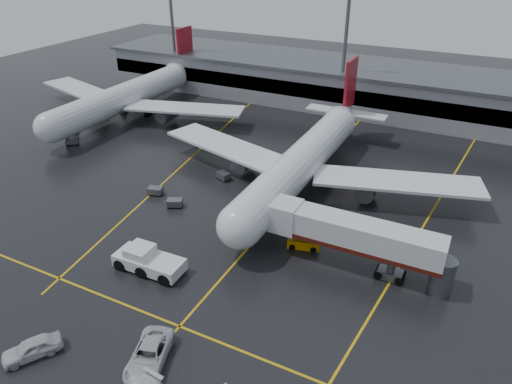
% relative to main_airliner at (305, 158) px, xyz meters
% --- Properties ---
extents(ground, '(220.00, 220.00, 0.00)m').
position_rel_main_airliner_xyz_m(ground, '(0.00, -9.70, -4.21)').
color(ground, black).
rests_on(ground, ground).
extents(apron_line_centre, '(0.25, 90.00, 0.02)m').
position_rel_main_airliner_xyz_m(apron_line_centre, '(0.00, -9.70, -4.20)').
color(apron_line_centre, gold).
rests_on(apron_line_centre, ground).
extents(apron_line_stop, '(60.00, 0.25, 0.02)m').
position_rel_main_airliner_xyz_m(apron_line_stop, '(0.00, -31.70, -4.20)').
color(apron_line_stop, gold).
rests_on(apron_line_stop, ground).
extents(apron_line_left, '(9.99, 69.35, 0.02)m').
position_rel_main_airliner_xyz_m(apron_line_left, '(-20.00, 0.30, -4.20)').
color(apron_line_left, gold).
rests_on(apron_line_left, ground).
extents(apron_line_right, '(7.57, 69.64, 0.02)m').
position_rel_main_airliner_xyz_m(apron_line_right, '(18.00, 0.30, -4.20)').
color(apron_line_right, gold).
rests_on(apron_line_right, ground).
extents(terminal, '(122.00, 19.00, 8.60)m').
position_rel_main_airliner_xyz_m(terminal, '(0.00, 38.23, 0.11)').
color(terminal, gray).
rests_on(terminal, ground).
extents(light_mast_left, '(3.00, 1.20, 25.45)m').
position_rel_main_airliner_xyz_m(light_mast_left, '(-45.00, 32.30, 10.27)').
color(light_mast_left, '#595B60').
rests_on(light_mast_left, ground).
extents(light_mast_mid, '(3.00, 1.20, 25.45)m').
position_rel_main_airliner_xyz_m(light_mast_mid, '(-5.00, 32.30, 10.27)').
color(light_mast_mid, '#595B60').
rests_on(light_mast_mid, ground).
extents(main_airliner, '(48.80, 45.60, 14.10)m').
position_rel_main_airliner_xyz_m(main_airliner, '(0.00, 0.00, 0.00)').
color(main_airliner, silver).
rests_on(main_airliner, ground).
extents(second_airliner, '(48.80, 45.60, 14.10)m').
position_rel_main_airliner_xyz_m(second_airliner, '(-42.00, 12.00, 0.00)').
color(second_airliner, silver).
rests_on(second_airliner, ground).
extents(jet_bridge, '(19.90, 3.40, 6.05)m').
position_rel_main_airliner_xyz_m(jet_bridge, '(11.87, -15.70, -0.28)').
color(jet_bridge, silver).
rests_on(jet_bridge, ground).
extents(pushback_tractor, '(7.89, 3.53, 2.79)m').
position_rel_main_airliner_xyz_m(pushback_tractor, '(-7.95, -26.11, -3.10)').
color(pushback_tractor, silver).
rests_on(pushback_tractor, ground).
extents(belt_loader, '(3.98, 2.49, 2.35)m').
position_rel_main_airliner_xyz_m(belt_loader, '(5.72, -14.65, -3.63)').
color(belt_loader, '#CA7F00').
rests_on(belt_loader, ground).
extents(service_van_a, '(4.68, 6.86, 1.74)m').
position_rel_main_airliner_xyz_m(service_van_a, '(0.15, -36.29, -3.34)').
color(service_van_a, silver).
rests_on(service_van_a, ground).
extents(service_van_d, '(4.32, 5.23, 1.68)m').
position_rel_main_airliner_xyz_m(service_van_d, '(-9.43, -40.22, -3.37)').
color(service_van_d, silver).
rests_on(service_van_d, ground).
extents(baggage_cart_a, '(2.36, 2.03, 1.12)m').
position_rel_main_airliner_xyz_m(baggage_cart_a, '(-13.15, -13.78, -3.58)').
color(baggage_cart_a, '#595B60').
rests_on(baggage_cart_a, ground).
extents(baggage_cart_b, '(2.27, 1.78, 1.12)m').
position_rel_main_airliner_xyz_m(baggage_cart_b, '(-17.56, -12.23, -3.58)').
color(baggage_cart_b, '#595B60').
rests_on(baggage_cart_b, ground).
extents(baggage_cart_c, '(2.34, 1.94, 1.12)m').
position_rel_main_airliner_xyz_m(baggage_cart_c, '(-11.37, -3.93, -3.58)').
color(baggage_cart_c, '#595B60').
rests_on(baggage_cart_c, ground).
extents(baggage_cart_d, '(2.18, 1.60, 1.12)m').
position_rel_main_airliner_xyz_m(baggage_cart_d, '(-45.67, -0.34, -3.58)').
color(baggage_cart_d, '#595B60').
rests_on(baggage_cart_d, ground).
extents(baggage_cart_e, '(2.38, 2.24, 1.12)m').
position_rel_main_airliner_xyz_m(baggage_cart_e, '(-41.44, -4.29, -3.58)').
color(baggage_cart_e, '#595B60').
rests_on(baggage_cart_e, ground).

